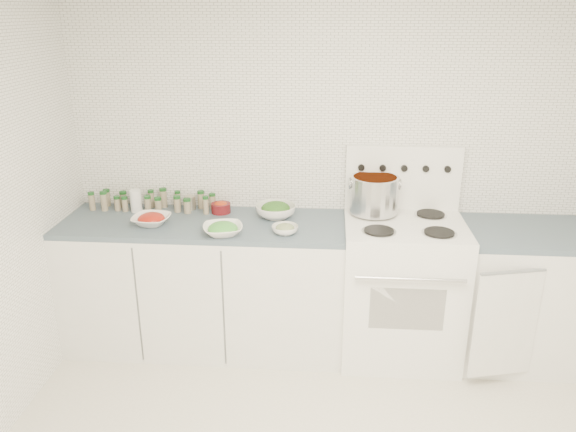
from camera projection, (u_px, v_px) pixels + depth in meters
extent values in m
cube|color=white|center=(331.00, 159.00, 3.77)|extent=(3.50, 0.02, 2.50)
cube|color=white|center=(206.00, 286.00, 3.82)|extent=(1.85, 0.62, 0.86)
cube|color=#425764|center=(203.00, 224.00, 3.66)|extent=(1.85, 0.62, 0.03)
cube|color=white|center=(400.00, 290.00, 3.70)|extent=(0.76, 0.65, 0.92)
cube|color=black|center=(407.00, 309.00, 3.39)|extent=(0.45, 0.01, 0.28)
cylinder|color=silver|center=(410.00, 279.00, 3.28)|extent=(0.65, 0.02, 0.02)
cube|color=white|center=(406.00, 224.00, 3.54)|extent=(0.76, 0.65, 0.01)
cube|color=white|center=(403.00, 177.00, 3.74)|extent=(0.76, 0.06, 0.43)
cylinder|color=silver|center=(379.00, 231.00, 3.40)|extent=(0.21, 0.21, 0.01)
cylinder|color=black|center=(379.00, 230.00, 3.40)|extent=(0.18, 0.18, 0.01)
cylinder|color=silver|center=(439.00, 233.00, 3.37)|extent=(0.21, 0.21, 0.01)
cylinder|color=black|center=(439.00, 232.00, 3.37)|extent=(0.18, 0.18, 0.01)
cylinder|color=silver|center=(375.00, 213.00, 3.70)|extent=(0.21, 0.21, 0.01)
cylinder|color=black|center=(375.00, 212.00, 3.70)|extent=(0.18, 0.18, 0.01)
cylinder|color=silver|center=(431.00, 215.00, 3.67)|extent=(0.21, 0.21, 0.01)
cylinder|color=black|center=(431.00, 214.00, 3.67)|extent=(0.18, 0.18, 0.01)
cylinder|color=black|center=(361.00, 167.00, 3.70)|extent=(0.04, 0.02, 0.04)
cylinder|color=black|center=(383.00, 168.00, 3.69)|extent=(0.04, 0.02, 0.04)
cylinder|color=black|center=(404.00, 168.00, 3.68)|extent=(0.04, 0.02, 0.04)
cylinder|color=black|center=(426.00, 169.00, 3.67)|extent=(0.04, 0.02, 0.04)
cylinder|color=black|center=(447.00, 169.00, 3.66)|extent=(0.04, 0.02, 0.04)
cube|color=white|center=(527.00, 297.00, 3.67)|extent=(0.89, 0.62, 0.86)
cube|color=#425764|center=(538.00, 233.00, 3.51)|extent=(0.89, 0.62, 0.03)
cube|color=white|center=(505.00, 325.00, 3.35)|extent=(0.39, 0.11, 0.70)
cylinder|color=silver|center=(374.00, 194.00, 3.66)|extent=(0.31, 0.31, 0.24)
cylinder|color=orange|center=(375.00, 179.00, 3.62)|extent=(0.28, 0.28, 0.03)
torus|color=silver|center=(350.00, 183.00, 3.64)|extent=(0.01, 0.08, 0.08)
torus|color=silver|center=(400.00, 184.00, 3.62)|extent=(0.01, 0.08, 0.08)
imported|color=white|center=(151.00, 220.00, 3.60)|extent=(0.26, 0.26, 0.06)
ellipsoid|color=#A4270E|center=(151.00, 218.00, 3.60)|extent=(0.17, 0.17, 0.08)
imported|color=white|center=(223.00, 230.00, 3.44)|extent=(0.29, 0.29, 0.06)
ellipsoid|color=#328C2E|center=(223.00, 228.00, 3.44)|extent=(0.17, 0.17, 0.08)
imported|color=white|center=(276.00, 211.00, 3.72)|extent=(0.31, 0.31, 0.08)
ellipsoid|color=#1E5017|center=(276.00, 208.00, 3.71)|extent=(0.19, 0.19, 0.09)
imported|color=white|center=(285.00, 230.00, 3.46)|extent=(0.17, 0.17, 0.05)
ellipsoid|color=#2A481D|center=(285.00, 228.00, 3.45)|extent=(0.12, 0.12, 0.05)
cylinder|color=#550E13|center=(221.00, 208.00, 3.81)|extent=(0.13, 0.13, 0.07)
ellipsoid|color=#A72B0B|center=(221.00, 205.00, 3.80)|extent=(0.10, 0.10, 0.05)
cylinder|color=white|center=(136.00, 201.00, 3.81)|extent=(0.08, 0.08, 0.15)
cylinder|color=#A09988|center=(190.00, 203.00, 3.86)|extent=(0.10, 0.10, 0.10)
cylinder|color=gray|center=(107.00, 199.00, 3.93)|extent=(0.04, 0.04, 0.10)
cylinder|color=#154919|center=(106.00, 191.00, 3.91)|extent=(0.05, 0.05, 0.02)
cylinder|color=gray|center=(124.00, 200.00, 3.91)|extent=(0.05, 0.05, 0.10)
cylinder|color=#154919|center=(123.00, 193.00, 3.89)|extent=(0.05, 0.05, 0.02)
cylinder|color=gray|center=(137.00, 201.00, 3.90)|extent=(0.04, 0.04, 0.09)
cylinder|color=#154919|center=(136.00, 194.00, 3.88)|extent=(0.04, 0.04, 0.02)
cylinder|color=gray|center=(151.00, 200.00, 3.90)|extent=(0.04, 0.04, 0.11)
cylinder|color=#154919|center=(151.00, 191.00, 3.88)|extent=(0.04, 0.04, 0.02)
cylinder|color=gray|center=(164.00, 199.00, 3.90)|extent=(0.05, 0.05, 0.12)
cylinder|color=#154919|center=(163.00, 189.00, 3.88)|extent=(0.05, 0.05, 0.02)
cylinder|color=gray|center=(178.00, 200.00, 3.90)|extent=(0.04, 0.04, 0.10)
cylinder|color=#154919|center=(177.00, 192.00, 3.88)|extent=(0.04, 0.04, 0.02)
cylinder|color=gray|center=(201.00, 201.00, 3.89)|extent=(0.05, 0.05, 0.11)
cylinder|color=#154919|center=(201.00, 192.00, 3.86)|extent=(0.05, 0.05, 0.02)
cylinder|color=gray|center=(213.00, 202.00, 3.88)|extent=(0.04, 0.04, 0.09)
cylinder|color=#154919|center=(212.00, 195.00, 3.86)|extent=(0.04, 0.04, 0.02)
cylinder|color=gray|center=(104.00, 202.00, 3.84)|extent=(0.04, 0.04, 0.12)
cylinder|color=#154919|center=(103.00, 193.00, 3.81)|extent=(0.05, 0.05, 0.02)
cylinder|color=gray|center=(117.00, 205.00, 3.84)|extent=(0.04, 0.04, 0.09)
cylinder|color=#154919|center=(117.00, 197.00, 3.82)|extent=(0.04, 0.04, 0.02)
cylinder|color=gray|center=(125.00, 205.00, 3.82)|extent=(0.04, 0.04, 0.09)
cylinder|color=#154919|center=(124.00, 198.00, 3.81)|extent=(0.04, 0.04, 0.02)
cylinder|color=gray|center=(148.00, 205.00, 3.82)|extent=(0.04, 0.04, 0.09)
cylinder|color=#154919|center=(147.00, 197.00, 3.80)|extent=(0.05, 0.05, 0.02)
cylinder|color=gray|center=(158.00, 206.00, 3.81)|extent=(0.05, 0.05, 0.09)
cylinder|color=#154919|center=(158.00, 199.00, 3.80)|extent=(0.05, 0.05, 0.02)
cylinder|color=gray|center=(177.00, 205.00, 3.81)|extent=(0.05, 0.05, 0.10)
cylinder|color=#154919|center=(177.00, 197.00, 3.79)|extent=(0.05, 0.05, 0.02)
cylinder|color=gray|center=(187.00, 207.00, 3.79)|extent=(0.05, 0.05, 0.09)
cylinder|color=#154919|center=(187.00, 200.00, 3.78)|extent=(0.05, 0.05, 0.02)
cylinder|color=gray|center=(206.00, 206.00, 3.78)|extent=(0.04, 0.04, 0.11)
cylinder|color=#154919|center=(205.00, 198.00, 3.76)|extent=(0.04, 0.04, 0.02)
cylinder|color=gray|center=(92.00, 202.00, 3.85)|extent=(0.04, 0.04, 0.11)
cylinder|color=#154919|center=(91.00, 193.00, 3.83)|extent=(0.04, 0.04, 0.02)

